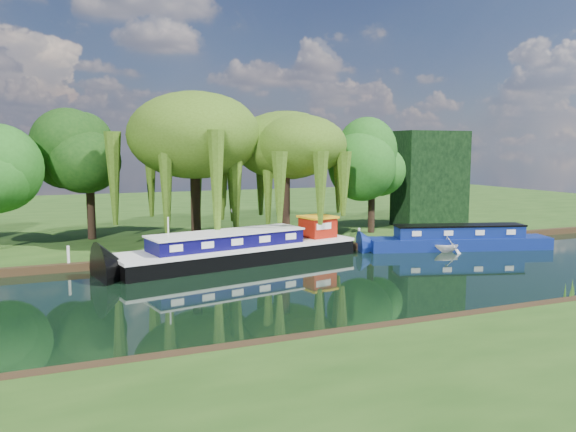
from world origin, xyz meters
name	(u,v)px	position (x,y,z in m)	size (l,w,h in m)	color
ground	(285,288)	(0.00, 0.00, 0.00)	(120.00, 120.00, 0.00)	black
far_bank	(165,213)	(0.00, 34.00, 0.23)	(120.00, 52.00, 0.45)	#1E3F11
dutch_barge	(242,249)	(-0.05, 6.97, 0.81)	(15.80, 6.45, 3.25)	black
narrowboat	(459,240)	(15.34, 5.54, 0.66)	(12.84, 5.59, 1.86)	navy
white_cruiser	(448,252)	(14.04, 5.01, 0.00)	(1.99, 2.31, 1.22)	silver
willow_left	(194,138)	(-1.30, 13.91, 7.73)	(8.36, 8.36, 10.02)	black
willow_right	(285,155)	(4.55, 11.21, 6.53)	(6.84, 6.84, 8.33)	black
tree_far_mid	(89,158)	(-8.25, 17.05, 6.32)	(5.20, 5.20, 8.51)	black
tree_far_right	(372,165)	(12.20, 12.17, 5.71)	(4.66, 4.66, 7.63)	black
conifer_hedge	(430,178)	(19.00, 14.00, 4.45)	(6.00, 3.00, 8.00)	black
lamppost	(234,217)	(0.50, 10.50, 2.42)	(0.36, 0.36, 2.56)	silver
mooring_posts	(228,244)	(-0.50, 8.40, 0.95)	(19.16, 0.16, 1.00)	silver
reeds_near	(501,301)	(6.87, -7.57, 0.55)	(33.70, 1.50, 1.10)	#295617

